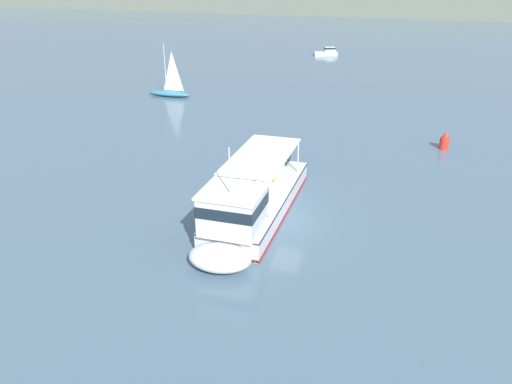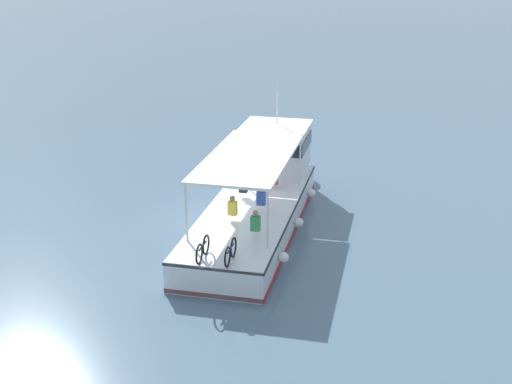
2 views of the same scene
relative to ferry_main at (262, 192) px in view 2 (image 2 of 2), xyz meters
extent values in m
plane|color=slate|center=(1.44, 0.93, -1.02)|extent=(400.00, 400.00, 0.00)
cube|color=silver|center=(-0.03, 1.61, -0.47)|extent=(3.41, 10.86, 1.10)
ellipsoid|color=silver|center=(0.09, -4.58, -0.47)|extent=(2.99, 2.26, 1.01)
cube|color=red|center=(-0.03, 1.61, -0.92)|extent=(3.45, 10.86, 0.16)
cube|color=#2D2D33|center=(-0.03, 1.61, 0.00)|extent=(3.47, 10.86, 0.10)
cube|color=silver|center=(0.06, -2.79, 1.03)|extent=(2.77, 2.65, 1.90)
cube|color=#19232D|center=(0.06, -2.79, 1.37)|extent=(2.84, 2.69, 0.56)
cube|color=white|center=(0.06, -2.79, 2.04)|extent=(2.93, 2.82, 0.12)
cube|color=white|center=(-0.04, 2.06, 2.13)|extent=(3.08, 6.76, 0.10)
cylinder|color=silver|center=(1.39, -1.16, 1.08)|extent=(0.08, 0.08, 2.00)
cylinder|color=silver|center=(-1.33, -1.21, 1.08)|extent=(0.08, 0.08, 2.00)
cylinder|color=silver|center=(1.26, 5.34, 1.08)|extent=(0.08, 0.08, 2.00)
cylinder|color=silver|center=(-1.46, 5.29, 1.08)|extent=(0.08, 0.08, 2.00)
cylinder|color=silver|center=(0.07, -3.09, 3.20)|extent=(0.06, 0.06, 2.20)
sphere|color=white|center=(-1.74, -1.82, -0.52)|extent=(0.36, 0.36, 0.36)
sphere|color=white|center=(-1.81, 1.48, -0.52)|extent=(0.36, 0.36, 0.36)
sphere|color=white|center=(-1.87, 4.58, -0.52)|extent=(0.36, 0.36, 0.36)
torus|color=black|center=(0.33, 6.17, 0.41)|extent=(0.07, 0.66, 0.66)
torus|color=black|center=(0.32, 6.87, 0.41)|extent=(0.07, 0.66, 0.66)
cylinder|color=#232328|center=(0.32, 6.52, 0.53)|extent=(0.07, 0.70, 0.06)
torus|color=black|center=(-0.57, 6.15, 0.41)|extent=(0.07, 0.66, 0.66)
torus|color=black|center=(-0.58, 6.85, 0.41)|extent=(0.07, 0.66, 0.66)
cylinder|color=#1E478C|center=(-0.58, 6.50, 0.53)|extent=(0.07, 0.70, 0.06)
cube|color=#338C4C|center=(-0.85, 4.41, 0.54)|extent=(0.32, 0.23, 0.52)
sphere|color=#9E7051|center=(-0.85, 4.41, 0.91)|extent=(0.20, 0.20, 0.20)
cube|color=yellow|center=(0.29, 3.25, 0.54)|extent=(0.32, 0.23, 0.52)
sphere|color=#9E7051|center=(0.29, 3.25, 0.91)|extent=(0.20, 0.20, 0.20)
cube|color=#2D4CA5|center=(-0.47, 2.06, 0.54)|extent=(0.32, 0.23, 0.52)
sphere|color=#9E7051|center=(-0.47, 2.06, 0.91)|extent=(0.20, 0.20, 0.20)
cube|color=black|center=(0.53, 0.89, 0.54)|extent=(0.32, 0.23, 0.52)
sphere|color=beige|center=(0.53, 0.89, 0.91)|extent=(0.20, 0.20, 0.20)
cube|color=red|center=(-0.43, -0.30, 0.54)|extent=(0.32, 0.23, 0.52)
sphere|color=tan|center=(-0.43, -0.30, 0.91)|extent=(0.20, 0.20, 0.20)
camera|label=1|loc=(7.71, -22.60, 11.54)|focal=35.09mm
camera|label=2|loc=(-5.79, 24.11, 9.16)|focal=45.95mm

